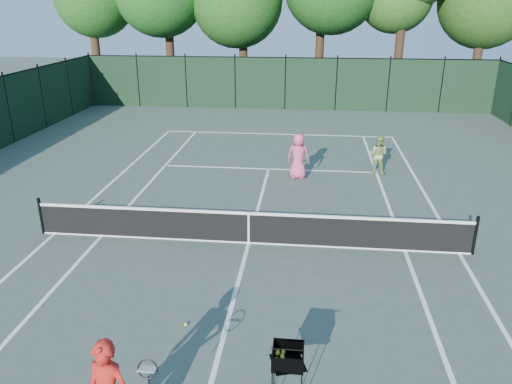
# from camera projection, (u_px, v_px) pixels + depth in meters

# --- Properties ---
(ground) EXTENTS (90.00, 90.00, 0.00)m
(ground) POSITION_uv_depth(u_px,v_px,m) (249.00, 243.00, 13.42)
(ground) COLOR #425045
(ground) RESTS_ON ground
(sideline_doubles_left) EXTENTS (0.10, 23.77, 0.01)m
(sideline_doubles_left) POSITION_uv_depth(u_px,v_px,m) (55.00, 234.00, 13.97)
(sideline_doubles_left) COLOR white
(sideline_doubles_left) RESTS_ON ground
(sideline_doubles_right) EXTENTS (0.10, 23.77, 0.01)m
(sideline_doubles_right) POSITION_uv_depth(u_px,v_px,m) (459.00, 253.00, 12.87)
(sideline_doubles_right) COLOR white
(sideline_doubles_right) RESTS_ON ground
(sideline_singles_left) EXTENTS (0.10, 23.77, 0.01)m
(sideline_singles_left) POSITION_uv_depth(u_px,v_px,m) (102.00, 236.00, 13.83)
(sideline_singles_left) COLOR white
(sideline_singles_left) RESTS_ON ground
(sideline_singles_right) EXTENTS (0.10, 23.77, 0.01)m
(sideline_singles_right) POSITION_uv_depth(u_px,v_px,m) (405.00, 251.00, 13.01)
(sideline_singles_right) COLOR white
(sideline_singles_right) RESTS_ON ground
(baseline_far) EXTENTS (10.97, 0.10, 0.01)m
(baseline_far) POSITION_uv_depth(u_px,v_px,m) (278.00, 134.00, 24.46)
(baseline_far) COLOR white
(baseline_far) RESTS_ON ground
(service_line_far) EXTENTS (8.23, 0.10, 0.01)m
(service_line_far) POSITION_uv_depth(u_px,v_px,m) (269.00, 169.00, 19.36)
(service_line_far) COLOR white
(service_line_far) RESTS_ON ground
(center_service_line) EXTENTS (0.10, 12.80, 0.01)m
(center_service_line) POSITION_uv_depth(u_px,v_px,m) (249.00, 243.00, 13.42)
(center_service_line) COLOR white
(center_service_line) RESTS_ON ground
(tennis_net) EXTENTS (11.69, 0.09, 1.06)m
(tennis_net) POSITION_uv_depth(u_px,v_px,m) (249.00, 227.00, 13.25)
(tennis_net) COLOR black
(tennis_net) RESTS_ON ground
(fence_far) EXTENTS (24.00, 0.05, 3.00)m
(fence_far) POSITION_uv_depth(u_px,v_px,m) (285.00, 84.00, 29.60)
(fence_far) COLOR black
(fence_far) RESTS_ON ground
(player_pink) EXTENTS (0.88, 0.64, 1.67)m
(player_pink) POSITION_uv_depth(u_px,v_px,m) (298.00, 156.00, 18.11)
(player_pink) COLOR #DC4D77
(player_pink) RESTS_ON ground
(player_green) EXTENTS (0.87, 0.78, 1.47)m
(player_green) POSITION_uv_depth(u_px,v_px,m) (378.00, 154.00, 18.65)
(player_green) COLOR #8BAA55
(player_green) RESTS_ON ground
(ball_hopper) EXTENTS (0.63, 0.63, 0.96)m
(ball_hopper) POSITION_uv_depth(u_px,v_px,m) (288.00, 357.00, 7.92)
(ball_hopper) COLOR black
(ball_hopper) RESTS_ON ground
(loose_ball_midcourt) EXTENTS (0.07, 0.07, 0.07)m
(loose_ball_midcourt) POSITION_uv_depth(u_px,v_px,m) (186.00, 324.00, 9.99)
(loose_ball_midcourt) COLOR #D6E82F
(loose_ball_midcourt) RESTS_ON ground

